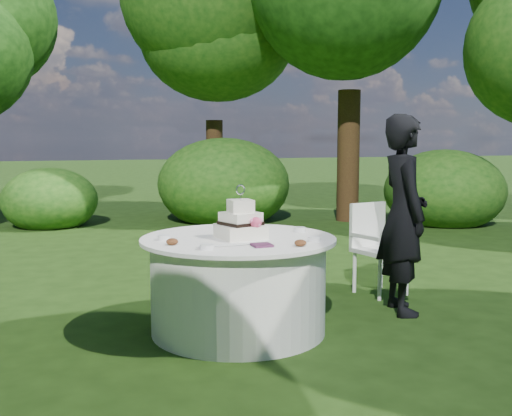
# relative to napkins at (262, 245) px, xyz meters

# --- Properties ---
(ground) EXTENTS (80.00, 80.00, 0.00)m
(ground) POSITION_rel_napkins_xyz_m (-0.04, 0.44, -0.78)
(ground) COLOR #1A330D
(ground) RESTS_ON ground
(napkins) EXTENTS (0.14, 0.14, 0.02)m
(napkins) POSITION_rel_napkins_xyz_m (0.00, 0.00, 0.00)
(napkins) COLOR #4B203F
(napkins) RESTS_ON table
(feather_plume) EXTENTS (0.48, 0.07, 0.01)m
(feather_plume) POSITION_rel_napkins_xyz_m (-0.24, 0.10, -0.00)
(feather_plume) COLOR silver
(feather_plume) RESTS_ON table
(guest) EXTENTS (0.56, 0.72, 1.77)m
(guest) POSITION_rel_napkins_xyz_m (1.51, 0.48, 0.11)
(guest) COLOR black
(guest) RESTS_ON ground
(table) EXTENTS (1.56, 1.56, 0.77)m
(table) POSITION_rel_napkins_xyz_m (-0.04, 0.44, -0.39)
(table) COLOR white
(table) RESTS_ON ground
(cake) EXTENTS (0.37, 0.37, 0.43)m
(cake) POSITION_rel_napkins_xyz_m (-0.03, 0.40, 0.10)
(cake) COLOR silver
(cake) RESTS_ON table
(chair) EXTENTS (0.54, 0.54, 0.90)m
(chair) POSITION_rel_napkins_xyz_m (1.63, 1.17, -0.26)
(chair) COLOR silver
(chair) RESTS_ON ground
(votives) EXTENTS (1.26, 0.63, 0.04)m
(votives) POSITION_rel_napkins_xyz_m (-0.02, 0.27, 0.01)
(votives) COLOR white
(votives) RESTS_ON table
(petal_cups) EXTENTS (0.97, 0.45, 0.05)m
(petal_cups) POSITION_rel_napkins_xyz_m (-0.17, 0.09, 0.02)
(petal_cups) COLOR #562D16
(petal_cups) RESTS_ON table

